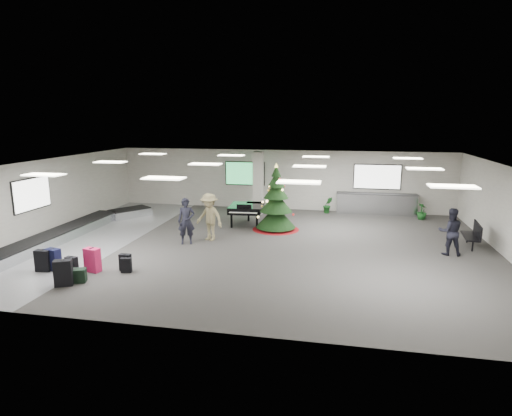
% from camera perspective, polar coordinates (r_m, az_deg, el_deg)
% --- Properties ---
extents(ground, '(18.00, 18.00, 0.00)m').
position_cam_1_polar(ground, '(16.79, 0.03, -4.98)').
color(ground, '#363431').
rests_on(ground, ground).
extents(room_envelope, '(18.02, 14.02, 3.21)m').
position_cam_1_polar(room_envelope, '(16.99, -0.79, 3.29)').
color(room_envelope, '#B0ACA1').
rests_on(room_envelope, ground).
extents(baggage_carousel, '(2.28, 9.71, 0.43)m').
position_cam_1_polar(baggage_carousel, '(19.68, -23.06, -2.77)').
color(baggage_carousel, silver).
rests_on(baggage_carousel, ground).
extents(service_counter, '(4.05, 0.65, 1.08)m').
position_cam_1_polar(service_counter, '(22.90, 15.72, 0.56)').
color(service_counter, silver).
rests_on(service_counter, ground).
extents(suitcase_0, '(0.58, 0.46, 0.81)m').
position_cam_1_polar(suitcase_0, '(13.99, -24.30, -7.89)').
color(suitcase_0, black).
rests_on(suitcase_0, ground).
extents(suitcase_1, '(0.39, 0.23, 0.59)m').
position_cam_1_polar(suitcase_1, '(14.89, -23.35, -7.06)').
color(suitcase_1, black).
rests_on(suitcase_1, ground).
extents(pink_suitcase, '(0.54, 0.38, 0.80)m').
position_cam_1_polar(pink_suitcase, '(14.87, -20.98, -6.49)').
color(pink_suitcase, '#EE1F5D').
rests_on(pink_suitcase, ground).
extents(suitcase_3, '(0.38, 0.22, 0.57)m').
position_cam_1_polar(suitcase_3, '(14.68, -17.03, -6.92)').
color(suitcase_3, black).
rests_on(suitcase_3, ground).
extents(navy_suitcase, '(0.52, 0.38, 0.75)m').
position_cam_1_polar(navy_suitcase, '(15.50, -25.41, -6.22)').
color(navy_suitcase, black).
rests_on(navy_suitcase, ground).
extents(suitcase_5, '(0.50, 0.30, 0.73)m').
position_cam_1_polar(suitcase_5, '(15.55, -26.51, -6.30)').
color(suitcase_5, black).
rests_on(suitcase_5, ground).
extents(green_duffel, '(0.69, 0.50, 0.43)m').
position_cam_1_polar(green_duffel, '(14.19, -22.96, -8.30)').
color(green_duffel, black).
rests_on(green_duffel, ground).
extents(suitcase_7, '(0.36, 0.24, 0.50)m').
position_cam_1_polar(suitcase_7, '(14.48, -16.92, -7.30)').
color(suitcase_7, black).
rests_on(suitcase_7, ground).
extents(christmas_tree, '(2.08, 2.08, 2.97)m').
position_cam_1_polar(christmas_tree, '(18.91, 2.68, 0.12)').
color(christmas_tree, maroon).
rests_on(christmas_tree, ground).
extents(grand_piano, '(1.61, 2.00, 1.09)m').
position_cam_1_polar(grand_piano, '(19.77, -1.32, -0.06)').
color(grand_piano, black).
rests_on(grand_piano, ground).
extents(bench, '(0.66, 1.54, 0.95)m').
position_cam_1_polar(bench, '(18.43, 27.01, -3.05)').
color(bench, black).
rests_on(bench, ground).
extents(traveler_a, '(0.77, 0.63, 1.83)m').
position_cam_1_polar(traveler_a, '(16.98, -9.27, -1.75)').
color(traveler_a, black).
rests_on(traveler_a, ground).
extents(traveler_b, '(1.42, 1.12, 1.92)m').
position_cam_1_polar(traveler_b, '(17.35, -6.23, -1.20)').
color(traveler_b, '#988B5E').
rests_on(traveler_b, ground).
extents(traveler_bench, '(0.86, 0.68, 1.73)m').
position_cam_1_polar(traveler_bench, '(16.95, 24.50, -2.88)').
color(traveler_bench, black).
rests_on(traveler_bench, ground).
extents(potted_plant_left, '(0.57, 0.50, 0.87)m').
position_cam_1_polar(potted_plant_left, '(22.58, 9.55, 0.40)').
color(potted_plant_left, '#14411A').
rests_on(potted_plant_left, ground).
extents(potted_plant_right, '(0.64, 0.64, 0.81)m').
position_cam_1_polar(potted_plant_right, '(22.41, 21.25, -0.42)').
color(potted_plant_right, '#14411A').
rests_on(potted_plant_right, ground).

